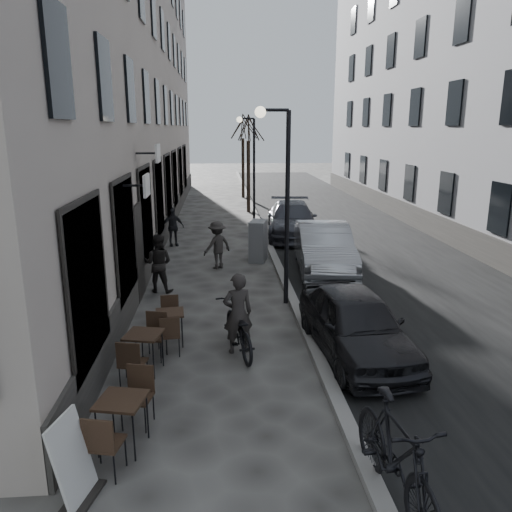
{
  "coord_description": "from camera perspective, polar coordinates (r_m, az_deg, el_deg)",
  "views": [
    {
      "loc": [
        -1.75,
        -6.62,
        4.59
      ],
      "look_at": [
        -0.95,
        4.14,
        1.8
      ],
      "focal_mm": 35.0,
      "sensor_mm": 36.0,
      "label": 1
    }
  ],
  "objects": [
    {
      "name": "car_mid",
      "position": [
        16.4,
        7.74,
        0.92
      ],
      "size": [
        2.01,
        4.84,
        1.56
      ],
      "primitive_type": "imported",
      "rotation": [
        0.0,
        0.0,
        -0.08
      ],
      "color": "#9DA0A6",
      "rests_on": "ground"
    },
    {
      "name": "road",
      "position": [
        23.75,
        9.45,
        3.15
      ],
      "size": [
        7.3,
        60.0,
        0.0
      ],
      "primitive_type": "cube",
      "color": "black",
      "rests_on": "ground"
    },
    {
      "name": "bistro_set_a",
      "position": [
        7.87,
        -15.02,
        -17.47
      ],
      "size": [
        0.78,
        1.66,
        0.95
      ],
      "rotation": [
        0.0,
        0.0,
        -0.21
      ],
      "color": "black",
      "rests_on": "ground"
    },
    {
      "name": "pedestrian_far",
      "position": [
        20.05,
        -9.51,
        3.29
      ],
      "size": [
        0.97,
        0.63,
        1.53
      ],
      "primitive_type": "imported",
      "rotation": [
        0.0,
        0.0,
        0.31
      ],
      "color": "black",
      "rests_on": "ground"
    },
    {
      "name": "streetlamp_far",
      "position": [
        24.71,
        -0.63,
        11.17
      ],
      "size": [
        0.9,
        0.28,
        5.09
      ],
      "color": "black",
      "rests_on": "ground"
    },
    {
      "name": "bistro_set_c",
      "position": [
        11.06,
        -9.79,
        -7.71
      ],
      "size": [
        0.65,
        1.5,
        0.87
      ],
      "rotation": [
        0.0,
        0.0,
        0.09
      ],
      "color": "black",
      "rests_on": "ground"
    },
    {
      "name": "streetlamp_near",
      "position": [
        12.8,
        2.86,
        8.07
      ],
      "size": [
        0.9,
        0.28,
        5.09
      ],
      "color": "black",
      "rests_on": "ground"
    },
    {
      "name": "car_far",
      "position": [
        21.56,
        4.11,
        4.15
      ],
      "size": [
        2.54,
        5.23,
        1.47
      ],
      "primitive_type": "imported",
      "rotation": [
        0.0,
        0.0,
        -0.1
      ],
      "color": "#383A43",
      "rests_on": "ground"
    },
    {
      "name": "kerb",
      "position": [
        23.15,
        0.63,
        3.21
      ],
      "size": [
        0.25,
        60.0,
        0.12
      ],
      "primitive_type": "cube",
      "color": "gray",
      "rests_on": "ground"
    },
    {
      "name": "pedestrian_near",
      "position": [
        14.44,
        -11.11,
        -0.82
      ],
      "size": [
        0.94,
        0.8,
        1.69
      ],
      "primitive_type": "imported",
      "rotation": [
        0.0,
        0.0,
        2.92
      ],
      "color": "black",
      "rests_on": "ground"
    },
    {
      "name": "bistro_set_b",
      "position": [
        9.93,
        -12.66,
        -10.28
      ],
      "size": [
        0.77,
        1.65,
        0.94
      ],
      "rotation": [
        0.0,
        0.0,
        -0.21
      ],
      "color": "black",
      "rests_on": "ground"
    },
    {
      "name": "ground",
      "position": [
        8.24,
        9.29,
        -19.55
      ],
      "size": [
        120.0,
        120.0,
        0.0
      ],
      "primitive_type": "plane",
      "color": "#383633",
      "rests_on": "ground"
    },
    {
      "name": "utility_cabinet",
      "position": [
        17.55,
        0.27,
        1.74
      ],
      "size": [
        0.75,
        1.05,
        1.43
      ],
      "primitive_type": "cube",
      "rotation": [
        0.0,
        0.0,
        -0.26
      ],
      "color": "slate",
      "rests_on": "ground"
    },
    {
      "name": "bicycle",
      "position": [
        10.51,
        -2.08,
        -8.26
      ],
      "size": [
        1.11,
        2.11,
        1.05
      ],
      "primitive_type": "imported",
      "rotation": [
        0.0,
        0.0,
        3.35
      ],
      "color": "black",
      "rests_on": "ground"
    },
    {
      "name": "car_near",
      "position": [
        10.51,
        11.31,
        -7.56
      ],
      "size": [
        1.97,
        4.18,
        1.38
      ],
      "primitive_type": "imported",
      "rotation": [
        0.0,
        0.0,
        0.09
      ],
      "color": "black",
      "rests_on": "ground"
    },
    {
      "name": "building_left",
      "position": [
        23.75,
        -15.74,
        22.24
      ],
      "size": [
        4.0,
        35.0,
        16.0
      ],
      "primitive_type": "cube",
      "color": "gray",
      "rests_on": "ground"
    },
    {
      "name": "tree_far",
      "position": [
        33.66,
        -1.52,
        14.61
      ],
      "size": [
        2.4,
        2.4,
        5.7
      ],
      "color": "black",
      "rests_on": "ground"
    },
    {
      "name": "cyclist_rider",
      "position": [
        10.38,
        -2.09,
        -6.55
      ],
      "size": [
        0.7,
        0.54,
        1.72
      ],
      "primitive_type": "imported",
      "rotation": [
        0.0,
        0.0,
        3.35
      ],
      "color": "#2A2725",
      "rests_on": "ground"
    },
    {
      "name": "sign_board",
      "position": [
        7.14,
        -20.05,
        -21.75
      ],
      "size": [
        0.54,
        0.72,
        1.15
      ],
      "rotation": [
        0.0,
        0.0,
        -0.25
      ],
      "color": "black",
      "rests_on": "ground"
    },
    {
      "name": "moped",
      "position": [
        6.79,
        15.7,
        -21.16
      ],
      "size": [
        0.89,
        2.36,
        1.38
      ],
      "primitive_type": "imported",
      "rotation": [
        0.0,
        0.0,
        0.11
      ],
      "color": "black",
      "rests_on": "ground"
    },
    {
      "name": "pedestrian_mid",
      "position": [
        16.62,
        -4.45,
        1.26
      ],
      "size": [
        1.18,
        1.08,
        1.6
      ],
      "primitive_type": "imported",
      "rotation": [
        0.0,
        0.0,
        3.76
      ],
      "color": "#2D2A28",
      "rests_on": "ground"
    },
    {
      "name": "tree_near",
      "position": [
        27.67,
        -0.89,
        14.64
      ],
      "size": [
        2.4,
        2.4,
        5.7
      ],
      "color": "black",
      "rests_on": "ground"
    },
    {
      "name": "building_right",
      "position": [
        25.94,
        23.07,
        20.97
      ],
      "size": [
        4.0,
        35.0,
        16.0
      ],
      "primitive_type": "cube",
      "color": "gray",
      "rests_on": "ground"
    }
  ]
}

